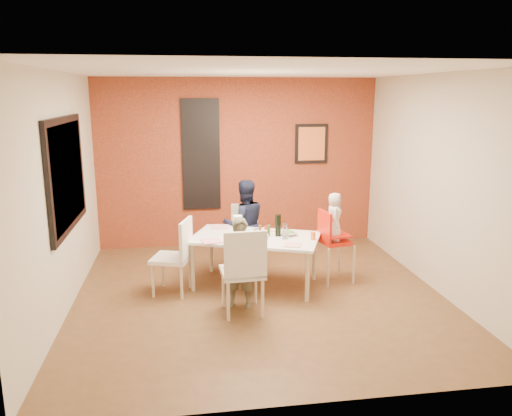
{
  "coord_description": "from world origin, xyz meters",
  "views": [
    {
      "loc": [
        -0.9,
        -5.73,
        2.46
      ],
      "look_at": [
        0.0,
        0.3,
        1.05
      ],
      "focal_mm": 35.0,
      "sensor_mm": 36.0,
      "label": 1
    }
  ],
  "objects": [
    {
      "name": "wall_front",
      "position": [
        0.0,
        -2.25,
        1.35
      ],
      "size": [
        4.5,
        0.02,
        2.7
      ],
      "primitive_type": "cube",
      "color": "beige",
      "rests_on": "ground"
    },
    {
      "name": "picture_window_frame",
      "position": [
        -2.22,
        0.2,
        1.55
      ],
      "size": [
        0.05,
        1.7,
        1.3
      ],
      "primitive_type": "cube",
      "color": "black",
      "rests_on": "wall_left"
    },
    {
      "name": "plate_far_mid",
      "position": [
        0.15,
        0.6,
        0.67
      ],
      "size": [
        0.29,
        0.29,
        0.01
      ],
      "primitive_type": "cube",
      "rotation": [
        0.0,
        0.0,
        0.35
      ],
      "color": "white",
      "rests_on": "dining_table"
    },
    {
      "name": "wine_glass_a",
      "position": [
        -0.03,
        0.06,
        0.75
      ],
      "size": [
        0.06,
        0.06,
        0.18
      ],
      "primitive_type": "cylinder",
      "color": "white",
      "rests_on": "dining_table"
    },
    {
      "name": "glassblock_surround",
      "position": [
        -0.6,
        2.21,
        1.5
      ],
      "size": [
        0.6,
        0.03,
        1.76
      ],
      "primitive_type": "cube",
      "color": "black",
      "rests_on": "wall_back"
    },
    {
      "name": "chair_near",
      "position": [
        -0.26,
        -0.53,
        0.57
      ],
      "size": [
        0.5,
        0.5,
        1.02
      ],
      "rotation": [
        0.0,
        0.0,
        3.2
      ],
      "color": "silver",
      "rests_on": "ground"
    },
    {
      "name": "condiment_green",
      "position": [
        0.17,
        0.36,
        0.73
      ],
      "size": [
        0.04,
        0.04,
        0.14
      ],
      "primitive_type": "cylinder",
      "color": "#336A23",
      "rests_on": "dining_table"
    },
    {
      "name": "dining_table",
      "position": [
        -0.0,
        0.35,
        0.6
      ],
      "size": [
        1.81,
        1.41,
        0.66
      ],
      "rotation": [
        0.0,
        0.0,
        -0.38
      ],
      "color": "white",
      "rests_on": "ground"
    },
    {
      "name": "art_print_frame",
      "position": [
        1.2,
        2.21,
        1.65
      ],
      "size": [
        0.54,
        0.03,
        0.64
      ],
      "primitive_type": "cube",
      "color": "black",
      "rests_on": "wall_back"
    },
    {
      "name": "wine_bottle",
      "position": [
        0.29,
        0.33,
        0.81
      ],
      "size": [
        0.07,
        0.07,
        0.28
      ],
      "primitive_type": "cylinder",
      "color": "black",
      "rests_on": "dining_table"
    },
    {
      "name": "sippy_cup",
      "position": [
        0.69,
        0.1,
        0.71
      ],
      "size": [
        0.06,
        0.06,
        0.1
      ],
      "primitive_type": "cylinder",
      "color": "orange",
      "rests_on": "dining_table"
    },
    {
      "name": "glassblock_strip",
      "position": [
        -0.6,
        2.21,
        1.5
      ],
      "size": [
        0.55,
        0.03,
        1.7
      ],
      "primitive_type": "cube",
      "color": "silver",
      "rests_on": "wall_back"
    },
    {
      "name": "condiment_brown",
      "position": [
        0.06,
        0.35,
        0.74
      ],
      "size": [
        0.04,
        0.04,
        0.15
      ],
      "primitive_type": "cylinder",
      "color": "brown",
      "rests_on": "dining_table"
    },
    {
      "name": "ceiling",
      "position": [
        0.0,
        0.0,
        2.7
      ],
      "size": [
        4.5,
        4.5,
        0.02
      ],
      "primitive_type": "cube",
      "color": "white",
      "rests_on": "wall_back"
    },
    {
      "name": "paper_towel_roll",
      "position": [
        -0.23,
        0.38,
        0.8
      ],
      "size": [
        0.12,
        0.12,
        0.28
      ],
      "primitive_type": "cylinder",
      "color": "white",
      "rests_on": "dining_table"
    },
    {
      "name": "wine_glass_b",
      "position": [
        0.36,
        0.19,
        0.76
      ],
      "size": [
        0.07,
        0.07,
        0.19
      ],
      "primitive_type": "cylinder",
      "color": "silver",
      "rests_on": "dining_table"
    },
    {
      "name": "salad_bowl_a",
      "position": [
        0.05,
        0.26,
        0.69
      ],
      "size": [
        0.23,
        0.23,
        0.05
      ],
      "primitive_type": "imported",
      "rotation": [
        0.0,
        0.0,
        -0.17
      ],
      "color": "white",
      "rests_on": "dining_table"
    },
    {
      "name": "high_chair",
      "position": [
        1.01,
        0.34,
        0.58
      ],
      "size": [
        0.48,
        0.48,
        0.97
      ],
      "rotation": [
        0.0,
        0.0,
        1.78
      ],
      "color": "red",
      "rests_on": "ground"
    },
    {
      "name": "chair_far",
      "position": [
        -0.04,
        1.28,
        0.48
      ],
      "size": [
        0.49,
        0.49,
        0.86
      ],
      "rotation": [
        0.0,
        0.0,
        -0.25
      ],
      "color": "white",
      "rests_on": "ground"
    },
    {
      "name": "plate_far_left",
      "position": [
        -0.41,
        0.86,
        0.67
      ],
      "size": [
        0.27,
        0.27,
        0.01
      ],
      "primitive_type": "cube",
      "rotation": [
        0.0,
        0.0,
        -0.13
      ],
      "color": "white",
      "rests_on": "dining_table"
    },
    {
      "name": "plate_near_left",
      "position": [
        -0.57,
        0.21,
        0.67
      ],
      "size": [
        0.29,
        0.29,
        0.01
      ],
      "primitive_type": "cube",
      "rotation": [
        0.0,
        0.0,
        0.18
      ],
      "color": "white",
      "rests_on": "dining_table"
    },
    {
      "name": "child_far",
      "position": [
        -0.05,
        1.05,
        0.64
      ],
      "size": [
        0.69,
        0.58,
        1.28
      ],
      "primitive_type": "imported",
      "rotation": [
        0.0,
        0.0,
        3.3
      ],
      "color": "black",
      "rests_on": "ground"
    },
    {
      "name": "picture_window_pane",
      "position": [
        -2.21,
        0.2,
        1.55
      ],
      "size": [
        0.02,
        1.55,
        1.15
      ],
      "primitive_type": "cube",
      "color": "black",
      "rests_on": "wall_left"
    },
    {
      "name": "ground",
      "position": [
        0.0,
        0.0,
        0.0
      ],
      "size": [
        4.5,
        4.5,
        0.0
      ],
      "primitive_type": "plane",
      "color": "brown",
      "rests_on": "ground"
    },
    {
      "name": "wall_back",
      "position": [
        0.0,
        2.25,
        1.35
      ],
      "size": [
        4.5,
        0.02,
        2.7
      ],
      "primitive_type": "cube",
      "color": "beige",
      "rests_on": "ground"
    },
    {
      "name": "wall_right",
      "position": [
        2.25,
        0.0,
        1.35
      ],
      "size": [
        0.02,
        4.5,
        2.7
      ],
      "primitive_type": "cube",
      "color": "beige",
      "rests_on": "ground"
    },
    {
      "name": "toddler",
      "position": [
        1.04,
        0.35,
        0.89
      ],
      "size": [
        0.27,
        0.35,
        0.63
      ],
      "primitive_type": "imported",
      "rotation": [
        0.0,
        0.0,
        1.32
      ],
      "color": "beige",
      "rests_on": "high_chair"
    },
    {
      "name": "salad_bowl_b",
      "position": [
        0.44,
        0.35,
        0.69
      ],
      "size": [
        0.24,
        0.24,
        0.05
      ],
      "primitive_type": "imported",
      "rotation": [
        0.0,
        0.0,
        -0.14
      ],
      "color": "silver",
      "rests_on": "dining_table"
    },
    {
      "name": "wall_left",
      "position": [
        -2.25,
        0.0,
        1.35
      ],
      "size": [
        0.02,
        4.5,
        2.7
      ],
      "primitive_type": "cube",
      "color": "beige",
      "rests_on": "ground"
    },
    {
      "name": "plate_near_right",
      "position": [
        0.39,
        -0.09,
        0.67
      ],
      "size": [
        0.26,
        0.26,
        0.01
      ],
      "primitive_type": "cube",
      "rotation": [
        0.0,
        0.0,
        -0.34
      ],
      "color": "white",
      "rests_on": "dining_table"
    },
    {
      "name": "chair_left",
      "position": [
        -0.99,
        0.23,
        0.53
      ],
      "size": [
        0.55,
        0.55,
        0.95
      ],
      "rotation": [
        0.0,
        0.0,
        4.41
      ],
      "color": "white",
      "rests_on": "ground"
    },
    {
      "name": "brick_accent_wall",
      "position": [
        0.0,
        2.23,
        1.35
      ],
      "size": [
        4.5,
        0.02,
        2.7
      ],
      "primitive_type": "cube",
      "color": "maroon",
      "rests_on": "ground"
    },
    {
      "name": "condiment_red",
      "position": [
        0.13,
        0.3,
        0.73
      ],
      "size": [
        0.04,
        0.04,
        0.14
      ],
      "primitive_type": "cylinder",
      "color": "red",
      "rests_on": "dining_table"
    },
    {
      "name": "art_print_canvas",
      "position": [
        1.2,
        2.19,
        1.65
      ],
      "size": [
        0.44,
        0.01,
        0.54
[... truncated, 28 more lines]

